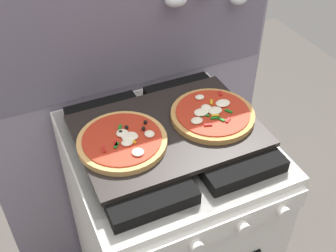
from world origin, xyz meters
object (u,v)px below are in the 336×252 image
at_px(stove, 168,224).
at_px(pizza_left, 123,141).
at_px(pizza_right, 212,114).
at_px(baking_tray, 168,131).

relative_size(stove, pizza_left, 3.48).
bearing_deg(stove, pizza_right, -1.97).
bearing_deg(pizza_left, baking_tray, 3.09).
bearing_deg(pizza_left, stove, 2.45).
xyz_separation_m(baking_tray, pizza_right, (0.15, -0.01, 0.02)).
bearing_deg(stove, pizza_left, -177.55).
relative_size(baking_tray, pizza_right, 2.09).
bearing_deg(baking_tray, stove, -90.00).
bearing_deg(stove, baking_tray, 90.00).
relative_size(stove, baking_tray, 1.67).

